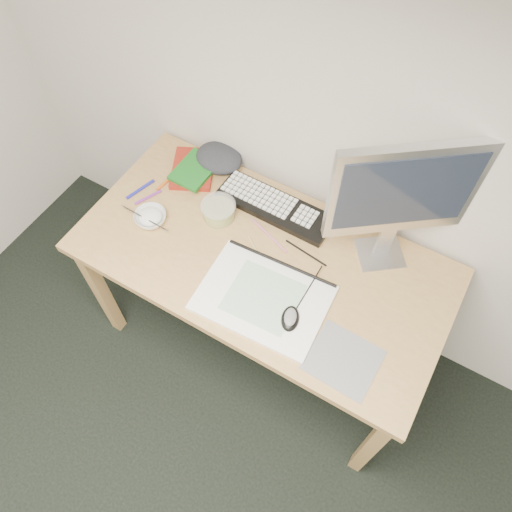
{
  "coord_description": "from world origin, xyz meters",
  "views": [
    {
      "loc": [
        0.17,
        0.56,
        2.32
      ],
      "look_at": [
        -0.31,
        1.38,
        0.83
      ],
      "focal_mm": 35.0,
      "sensor_mm": 36.0,
      "label": 1
    }
  ],
  "objects_px": {
    "sketchpad": "(263,298)",
    "keyboard": "(275,207)",
    "desk": "(262,269)",
    "rice_bowl": "(151,218)",
    "monitor": "(403,194)"
  },
  "relations": [
    {
      "from": "keyboard",
      "to": "rice_bowl",
      "type": "height_order",
      "value": "rice_bowl"
    },
    {
      "from": "desk",
      "to": "rice_bowl",
      "type": "distance_m",
      "value": 0.47
    },
    {
      "from": "sketchpad",
      "to": "keyboard",
      "type": "height_order",
      "value": "keyboard"
    },
    {
      "from": "monitor",
      "to": "sketchpad",
      "type": "bearing_deg",
      "value": -163.59
    },
    {
      "from": "keyboard",
      "to": "desk",
      "type": "bearing_deg",
      "value": -71.48
    },
    {
      "from": "keyboard",
      "to": "rice_bowl",
      "type": "xyz_separation_m",
      "value": [
        -0.39,
        -0.29,
        0.01
      ]
    },
    {
      "from": "desk",
      "to": "sketchpad",
      "type": "distance_m",
      "value": 0.19
    },
    {
      "from": "keyboard",
      "to": "rice_bowl",
      "type": "relative_size",
      "value": 3.77
    },
    {
      "from": "sketchpad",
      "to": "keyboard",
      "type": "relative_size",
      "value": 0.95
    },
    {
      "from": "sketchpad",
      "to": "rice_bowl",
      "type": "height_order",
      "value": "rice_bowl"
    },
    {
      "from": "keyboard",
      "to": "sketchpad",
      "type": "bearing_deg",
      "value": -65.62
    },
    {
      "from": "rice_bowl",
      "to": "desk",
      "type": "bearing_deg",
      "value": 8.91
    },
    {
      "from": "rice_bowl",
      "to": "monitor",
      "type": "bearing_deg",
      "value": 20.38
    },
    {
      "from": "sketchpad",
      "to": "monitor",
      "type": "bearing_deg",
      "value": 50.32
    },
    {
      "from": "keyboard",
      "to": "monitor",
      "type": "relative_size",
      "value": 0.85
    }
  ]
}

